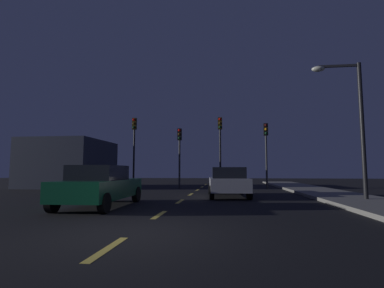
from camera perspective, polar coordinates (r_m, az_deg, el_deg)
ground_plane at (r=13.21m, az=-1.99°, el=-11.07°), size 80.00×80.00×0.00m
sidewalk_curb_right at (r=14.16m, az=30.08°, el=-9.67°), size 3.00×40.00×0.15m
lane_stripe_nearest at (r=5.36m, az=-16.40°, el=-19.28°), size 0.16×1.60×0.01m
lane_stripe_second at (r=8.92m, az=-6.47°, el=-13.77°), size 0.16×1.60×0.01m
lane_stripe_third at (r=12.62m, az=-2.42°, el=-11.31°), size 0.16×1.60×0.01m
lane_stripe_fourth at (r=16.37m, az=-0.25°, el=-9.96°), size 0.16×1.60×0.01m
lane_stripe_fifth at (r=20.14m, az=1.10°, el=-9.10°), size 0.16×1.60×0.01m
lane_stripe_sixth at (r=23.91m, az=2.03°, el=-8.50°), size 0.16×1.60×0.01m
lane_stripe_seventh at (r=27.70m, az=2.69°, el=-8.07°), size 0.16×1.60×0.01m
traffic_signal_far_left at (r=22.81m, az=-11.42°, el=0.95°), size 0.32×0.38×5.45m
traffic_signal_center_left at (r=21.90m, az=-2.49°, el=-0.40°), size 0.32×0.38×4.55m
traffic_signal_center_right at (r=21.67m, az=5.60°, el=1.03°), size 0.32×0.38×5.34m
traffic_signal_far_right at (r=21.82m, az=14.48°, el=0.25°), size 0.32×0.38×4.83m
car_stopped_ahead at (r=14.99m, az=7.13°, el=-7.44°), size 2.22×4.36×1.50m
car_adjacent_lane at (r=11.24m, az=-17.70°, el=-7.87°), size 1.99×4.53×1.51m
street_lamp_right at (r=14.22m, az=29.23°, el=5.07°), size 2.07×0.36×6.01m
storefront_left at (r=25.74m, az=-23.06°, el=-3.63°), size 5.60×6.40×3.81m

